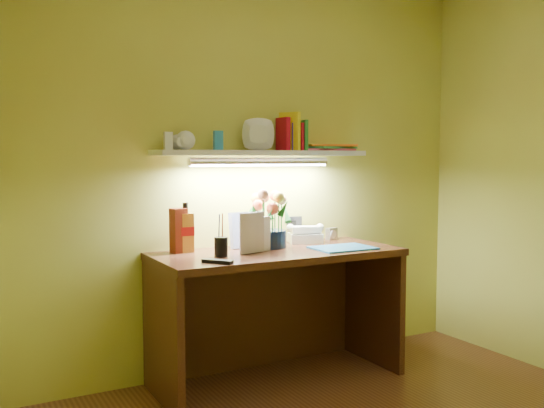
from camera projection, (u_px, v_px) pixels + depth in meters
The scene contains 13 objects.
desk at pixel (278, 316), 3.44m from camera, with size 1.40×0.60×0.75m, color #33160D.
flower_bouquet at pixel (269, 217), 3.52m from camera, with size 0.22×0.22×0.36m, color #0F1D3B, non-canonical shape.
telephone at pixel (305, 233), 3.72m from camera, with size 0.20×0.15×0.12m, color white, non-canonical shape.
desk_clock at pixel (331, 234), 3.86m from camera, with size 0.08×0.04×0.08m, color #AEADB2.
whisky_bottle at pixel (186, 227), 3.35m from camera, with size 0.07×0.07×0.28m, color #A56719, non-canonical shape.
whisky_box at pixel (179, 231), 3.33m from camera, with size 0.08×0.08×0.24m, color #541606.
pen_cup at pixel (221, 240), 3.21m from camera, with size 0.07×0.07×0.18m, color black.
art_card at pixel (247, 230), 3.52m from camera, with size 0.21×0.04×0.21m, color white, non-canonical shape.
tv_remote at pixel (217, 261), 3.01m from camera, with size 0.04×0.16×0.02m, color black.
blue_folder at pixel (343, 248), 3.48m from camera, with size 0.34×0.25×0.01m, color #2985CB.
desk_book_a at pixel (240, 234), 3.25m from camera, with size 0.17×0.02×0.23m, color beige.
desk_book_b at pixel (248, 235), 3.34m from camera, with size 0.14×0.01×0.19m, color silver.
wall_shelf at pixel (269, 148), 3.55m from camera, with size 1.32×0.33×0.26m.
Camera 1 is at (-1.65, -1.75, 1.28)m, focal length 40.00 mm.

